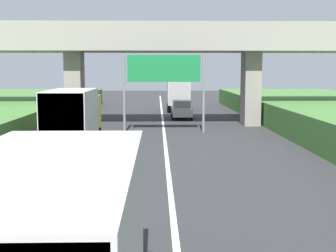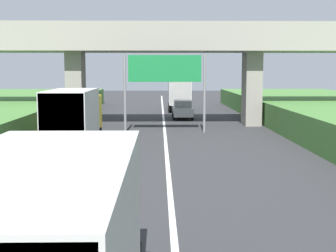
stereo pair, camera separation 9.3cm
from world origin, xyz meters
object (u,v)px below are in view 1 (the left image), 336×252
(overhead_highway_sign, at_px, (164,74))
(construction_barrel_4, at_px, (60,133))
(construction_barrel_2, at_px, (8,170))
(construction_barrel_3, at_px, (39,148))
(truck_blue, at_px, (178,93))
(truck_yellow, at_px, (74,116))
(truck_green, at_px, (59,251))
(car_silver, at_px, (182,109))

(overhead_highway_sign, distance_m, construction_barrel_4, 8.50)
(construction_barrel_2, relative_size, construction_barrel_3, 1.00)
(construction_barrel_4, bearing_deg, construction_barrel_2, -89.10)
(construction_barrel_4, bearing_deg, truck_blue, 68.26)
(truck_yellow, bearing_deg, overhead_highway_sign, 55.13)
(truck_green, xyz_separation_m, construction_barrel_4, (-4.83, 23.01, -1.47))
(truck_blue, bearing_deg, car_silver, -90.18)
(truck_green, bearing_deg, truck_yellow, 99.53)
(truck_green, height_order, truck_blue, same)
(overhead_highway_sign, height_order, construction_barrel_2, overhead_highway_sign)
(truck_blue, bearing_deg, construction_barrel_2, -104.49)
(construction_barrel_4, bearing_deg, car_silver, 56.89)
(truck_blue, height_order, construction_barrel_2, truck_blue)
(car_silver, relative_size, construction_barrel_3, 4.56)
(truck_blue, distance_m, car_silver, 8.40)
(truck_blue, xyz_separation_m, construction_barrel_2, (-8.33, -32.25, -1.47))
(truck_blue, bearing_deg, truck_yellow, -105.40)
(car_silver, xyz_separation_m, construction_barrel_4, (-8.48, -13.01, -0.40))
(construction_barrel_3, bearing_deg, truck_blue, 72.49)
(truck_blue, bearing_deg, overhead_highway_sign, -95.74)
(truck_blue, distance_m, construction_barrel_3, 28.13)
(truck_yellow, bearing_deg, truck_green, -80.47)
(construction_barrel_2, height_order, construction_barrel_3, same)
(truck_yellow, bearing_deg, construction_barrel_4, 113.11)
(truck_green, relative_size, truck_blue, 1.00)
(truck_yellow, distance_m, construction_barrel_2, 7.46)
(truck_yellow, relative_size, construction_barrel_4, 8.11)
(construction_barrel_3, bearing_deg, construction_barrel_4, 90.56)
(car_silver, bearing_deg, construction_barrel_3, -114.53)
(truck_blue, bearing_deg, truck_green, -94.74)
(truck_yellow, height_order, car_silver, truck_yellow)
(truck_blue, height_order, car_silver, truck_blue)
(truck_yellow, bearing_deg, car_silver, 67.67)
(truck_green, relative_size, construction_barrel_3, 8.11)
(construction_barrel_4, bearing_deg, overhead_highway_sign, 28.23)
(truck_blue, relative_size, construction_barrel_3, 8.11)
(truck_green, height_order, construction_barrel_3, truck_green)
(truck_green, height_order, construction_barrel_4, truck_green)
(truck_blue, distance_m, construction_barrel_4, 23.01)
(truck_green, height_order, car_silver, truck_green)
(truck_green, xyz_separation_m, truck_yellow, (-3.23, 19.26, 0.00))
(truck_green, distance_m, construction_barrel_2, 13.04)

